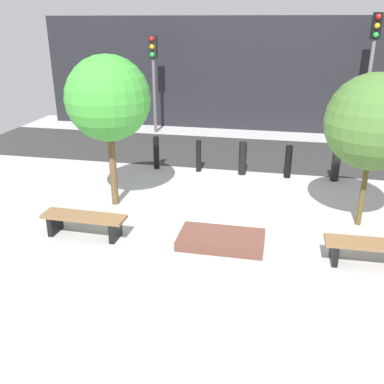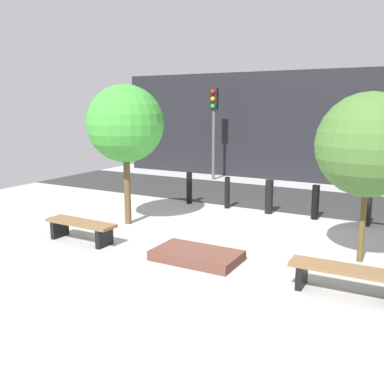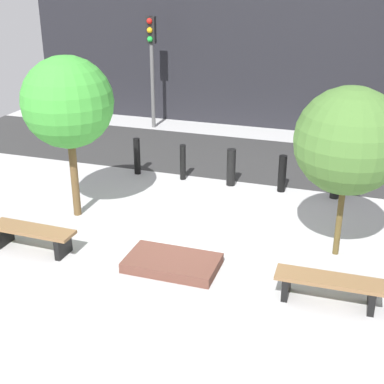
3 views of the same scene
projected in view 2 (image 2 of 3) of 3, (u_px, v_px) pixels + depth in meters
name	position (u px, v px, depth m)	size (l,w,h in m)	color
ground_plane	(219.00, 245.00, 8.64)	(18.00, 18.00, 0.00)	#AAAAAA
road_strip	(290.00, 199.00, 12.91)	(18.00, 3.46, 0.01)	#2F2F2F
building_facade	(319.00, 127.00, 15.36)	(16.20, 0.50, 4.02)	black
bench_left	(81.00, 227.00, 8.82)	(1.62, 0.47, 0.43)	black
bench_right	(345.00, 275.00, 6.34)	(1.64, 0.46, 0.43)	black
planter_bed	(197.00, 255.00, 7.80)	(1.57, 0.91, 0.18)	brown
tree_behind_left_bench	(125.00, 124.00, 9.78)	(1.77, 1.77, 3.25)	brown
tree_behind_right_bench	(369.00, 145.00, 7.34)	(1.81, 1.81, 3.02)	brown
bollard_far_left	(189.00, 188.00, 12.26)	(0.16, 0.16, 0.91)	black
bollard_left	(227.00, 193.00, 11.70)	(0.14, 0.14, 0.87)	black
bollard_center	(269.00, 197.00, 11.13)	(0.21, 0.21, 0.88)	black
bollard_right	(315.00, 202.00, 10.56)	(0.18, 0.18, 0.86)	black
bollard_far_right	(367.00, 208.00, 10.00)	(0.22, 0.22, 0.85)	black
traffic_light_west	(214.00, 117.00, 15.88)	(0.28, 0.27, 3.40)	#585858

